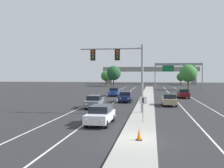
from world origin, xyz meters
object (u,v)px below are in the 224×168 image
Objects in this scene: car_oncoming_blue at (114,92)px; tree_far_left_a at (111,74)px; tree_far_left_c at (114,73)px; median_sign_post at (143,105)px; tree_far_right_a at (189,77)px; tree_far_right_b at (181,77)px; tree_far_right_c at (188,73)px; car_receding_darkred at (183,93)px; traffic_cone_median_nose at (139,134)px; car_oncoming_navy at (126,97)px; overhead_signal_mast at (122,64)px; car_oncoming_white at (100,115)px; car_oncoming_grey at (94,101)px; tree_far_left_b at (106,76)px; highway_sign_gantry at (178,68)px; car_receding_tan at (169,100)px.

tree_far_left_a reaches higher than car_oncoming_blue.
tree_far_left_c is (-5.98, 39.86, 3.91)m from car_oncoming_blue.
tree_far_right_a is at bearing 79.97° from median_sign_post.
tree_far_right_b is 0.72× the size of tree_far_right_c.
traffic_cone_median_nose is at bearing -101.03° from car_receding_darkred.
tree_far_right_b is (15.62, 71.13, 2.42)m from car_oncoming_navy.
overhead_signal_mast is 7.93m from car_oncoming_white.
car_oncoming_blue is at bearing -126.06° from tree_far_right_c.
car_oncoming_grey is 0.80× the size of tree_far_left_b.
car_receding_darkred is 0.34× the size of highway_sign_gantry.
car_oncoming_blue is 0.91× the size of tree_far_right_b.
car_oncoming_white is at bearing -99.85° from overhead_signal_mast.
car_oncoming_grey and car_oncoming_navy have the same top height.
car_oncoming_white is 56.10m from highway_sign_gantry.
car_receding_tan is at bearing -97.10° from tree_far_right_b.
tree_far_right_a is 0.74× the size of tree_far_right_c.
car_oncoming_grey is 6.10× the size of traffic_cone_median_nose.
overhead_signal_mast reaches higher than car_receding_darkred.
tree_far_left_c is at bearing 99.20° from overhead_signal_mast.
car_receding_tan is at bearing -99.56° from tree_far_right_a.
tree_far_left_b reaches higher than tree_far_right_b.
car_receding_darkred is at bearing 75.23° from car_receding_tan.
car_oncoming_blue is 40.49m from tree_far_left_c.
car_oncoming_blue is at bearing -107.44° from tree_far_right_b.
car_receding_darkred is at bearing 78.97° from traffic_cone_median_nose.
car_oncoming_grey is 0.87× the size of tree_far_right_a.
car_receding_darkred is 63.10m from tree_far_right_b.
traffic_cone_median_nose is at bearing -97.64° from highway_sign_gantry.
car_receding_tan is (6.54, 14.42, 0.00)m from car_oncoming_white.
tree_far_left_a reaches higher than tree_far_left_b.
car_oncoming_blue reaches higher than traffic_cone_median_nose.
car_oncoming_grey is 81.23m from tree_far_right_b.
tree_far_right_c is (10.51, 58.09, 4.02)m from traffic_cone_median_nose.
median_sign_post reaches higher than car_oncoming_navy.
tree_far_right_b is at bearing 39.34° from tree_far_left_c.
car_oncoming_blue is (-4.16, 22.72, -4.47)m from overhead_signal_mast.
car_receding_darkred is at bearing -93.67° from highway_sign_gantry.
car_oncoming_white is 0.65× the size of tree_far_right_c.
tree_far_right_c reaches higher than tree_far_left_a.
car_oncoming_navy is 72.87m from tree_far_right_b.
tree_far_left_b is (-13.49, 78.90, 2.86)m from car_oncoming_white.
car_oncoming_navy is at bearing -77.20° from tree_far_left_b.
tree_far_left_c is at bearing 113.93° from car_receding_darkred.
car_oncoming_grey is at bearing -103.35° from tree_far_right_b.
tree_far_left_c reaches higher than car_receding_tan.
car_oncoming_navy is 63.12m from tree_far_left_a.
tree_far_right_c is (7.47, 38.18, 3.71)m from car_receding_tan.
overhead_signal_mast is at bearing -78.60° from tree_far_left_b.
car_oncoming_white is at bearing -169.38° from median_sign_post.
tree_far_left_a is (-8.61, 51.01, 3.67)m from car_oncoming_blue.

